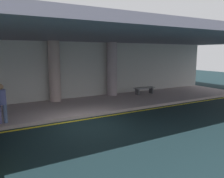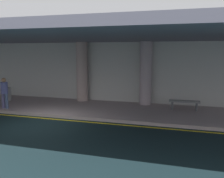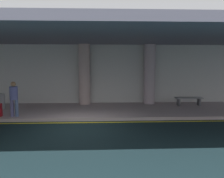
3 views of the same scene
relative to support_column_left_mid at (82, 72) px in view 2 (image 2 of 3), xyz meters
The scene contains 10 objects.
ground_plane 5.18m from the support_column_left_mid, 90.00° to the right, with size 60.00×60.00×0.00m, color black.
sidewalk 2.54m from the support_column_left_mid, 90.00° to the right, with size 26.00×4.20×0.15m, color #A59395.
lane_stripe_yellow 4.50m from the support_column_left_mid, 90.00° to the right, with size 26.00×0.14×0.01m, color yellow.
support_column_left_mid is the anchor object (origin of this frame).
support_column_center 4.00m from the support_column_left_mid, ahead, with size 0.69×0.69×3.65m, color #A6949B.
ceiling_overhang 2.95m from the support_column_left_mid, 90.00° to the right, with size 28.00×13.20×0.30m, color slate.
terminal_back_wall 0.56m from the support_column_left_mid, 90.00° to the left, with size 26.00×0.30×3.80m, color #B7B5B1.
traveler_with_luggage 4.63m from the support_column_left_mid, 133.73° to the right, with size 0.38×0.38×1.68m.
bench_metal 6.45m from the support_column_left_mid, ahead, with size 1.60×0.50×0.48m.
trash_bin_steel 5.00m from the support_column_left_mid, 163.11° to the right, with size 0.56×0.56×0.85m, color gray.
Camera 2 is at (6.29, -9.69, 3.20)m, focal length 40.29 mm.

